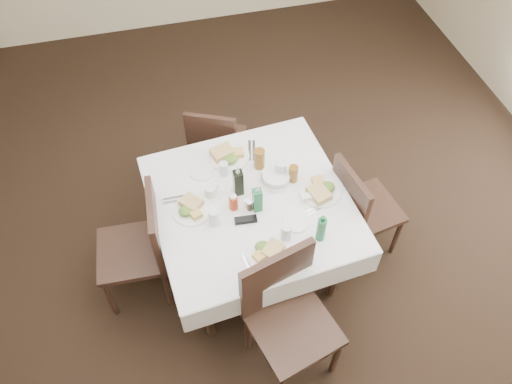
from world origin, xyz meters
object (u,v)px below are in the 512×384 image
bread_basket (276,178)px  coffee_mug (211,192)px  chair_south (286,309)px  water_s (286,233)px  chair_west (143,243)px  water_n (224,169)px  oil_cruet_dark (238,182)px  oil_cruet_green (257,199)px  water_w (214,217)px  ketchup_bottle (233,202)px  green_bottle (321,229)px  water_e (281,170)px  chair_north (215,141)px  chair_east (359,206)px  dining_table (251,208)px

bread_basket → coffee_mug: (-0.46, -0.01, 0.01)m
chair_south → water_s: size_ratio=8.24×
chair_west → water_n: size_ratio=8.61×
oil_cruet_dark → oil_cruet_green: bearing=-62.2°
chair_south → water_w: 0.73m
ketchup_bottle → chair_west: bearing=178.3°
green_bottle → water_e: bearing=100.2°
chair_south → water_e: 0.94m
chair_south → water_e: bearing=76.1°
water_s → green_bottle: 0.22m
bread_basket → water_s: bearing=-98.2°
oil_cruet_green → chair_north: bearing=96.5°
chair_south → water_n: chair_south is taller
oil_cruet_dark → coffee_mug: oil_cruet_dark is taller
chair_east → green_bottle: (-0.44, -0.33, 0.33)m
chair_south → water_e: size_ratio=6.99×
water_w → green_bottle: 0.68m
water_s → green_bottle: (0.21, -0.05, 0.04)m
chair_south → chair_west: chair_south is taller
coffee_mug → green_bottle: 0.79m
chair_south → green_bottle: size_ratio=4.56×
water_s → water_w: water_w is taller
water_w → ketchup_bottle: size_ratio=1.02×
chair_south → oil_cruet_green: bearing=90.8°
oil_cruet_green → coffee_mug: size_ratio=1.91×
water_n → ketchup_bottle: (-0.00, -0.30, 0.00)m
coffee_mug → green_bottle: size_ratio=0.56×
chair_north → oil_cruet_green: size_ratio=3.55×
chair_north → chair_east: (0.87, -0.94, 0.04)m
water_s → ketchup_bottle: bearing=130.1°
oil_cruet_dark → chair_east: bearing=-10.6°
green_bottle → chair_east: bearing=37.1°
water_s → bread_basket: water_s is taller
chair_south → coffee_mug: size_ratio=8.15×
oil_cruet_green → green_bottle: (0.33, -0.32, -0.00)m
dining_table → chair_west: 0.77m
chair_north → oil_cruet_dark: (0.02, -0.78, 0.39)m
oil_cruet_green → chair_west: bearing=175.3°
oil_cruet_green → ketchup_bottle: size_ratio=1.86×
chair_east → chair_west: 1.55m
water_w → oil_cruet_dark: (0.21, 0.21, 0.05)m
water_e → ketchup_bottle: water_e is taller
water_w → oil_cruet_dark: size_ratio=0.50×
dining_table → water_w: (-0.27, -0.11, 0.15)m
bread_basket → green_bottle: bearing=-74.7°
water_s → bread_basket: size_ratio=0.58×
water_n → coffee_mug: (-0.12, -0.16, -0.02)m
dining_table → green_bottle: bearing=-48.2°
chair_west → bread_basket: size_ratio=4.54×
chair_east → water_w: bearing=-177.2°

